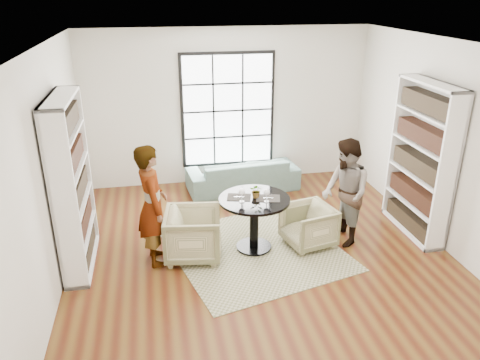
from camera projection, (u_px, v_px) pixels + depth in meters
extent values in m
plane|color=brown|center=(261.00, 255.00, 6.89)|extent=(6.00, 6.00, 0.00)
plane|color=silver|center=(228.00, 107.00, 9.04)|extent=(5.50, 0.00, 5.50)
plane|color=silver|center=(50.00, 173.00, 5.85)|extent=(0.00, 6.00, 6.00)
plane|color=silver|center=(447.00, 147.00, 6.79)|extent=(0.00, 6.00, 6.00)
plane|color=silver|center=(354.00, 290.00, 3.60)|extent=(5.50, 0.00, 5.50)
plane|color=white|center=(266.00, 45.00, 5.75)|extent=(6.00, 6.00, 0.00)
cube|color=black|center=(228.00, 110.00, 9.04)|extent=(1.82, 0.06, 2.22)
cube|color=white|center=(228.00, 111.00, 9.01)|extent=(1.70, 0.02, 2.10)
cube|color=tan|center=(256.00, 250.00, 7.01)|extent=(2.85, 2.85, 0.01)
cylinder|color=black|center=(254.00, 247.00, 7.07)|extent=(0.53, 0.53, 0.04)
cylinder|color=black|center=(254.00, 224.00, 6.93)|extent=(0.13, 0.13, 0.75)
cylinder|color=black|center=(254.00, 200.00, 6.77)|extent=(1.04, 1.04, 0.04)
imported|color=gray|center=(243.00, 174.00, 9.03)|extent=(2.18, 1.04, 0.62)
imported|color=tan|center=(194.00, 234.00, 6.72)|extent=(0.90, 0.88, 0.73)
imported|color=tan|center=(308.00, 226.00, 7.06)|extent=(0.84, 0.82, 0.64)
imported|color=gray|center=(152.00, 205.00, 6.43)|extent=(0.50, 0.69, 1.75)
imported|color=gray|center=(345.00, 193.00, 6.96)|extent=(0.64, 0.81, 1.64)
cube|color=black|center=(239.00, 197.00, 6.79)|extent=(0.39, 0.33, 0.01)
cube|color=black|center=(268.00, 198.00, 6.76)|extent=(0.39, 0.33, 0.01)
cylinder|color=silver|center=(242.00, 202.00, 6.65)|extent=(0.07, 0.07, 0.01)
cylinder|color=silver|center=(242.00, 198.00, 6.63)|extent=(0.01, 0.01, 0.12)
sphere|color=maroon|center=(242.00, 192.00, 6.59)|extent=(0.09, 0.09, 0.09)
ellipsoid|color=white|center=(242.00, 192.00, 6.59)|extent=(0.09, 0.09, 0.10)
cylinder|color=silver|center=(267.00, 202.00, 6.65)|extent=(0.07, 0.07, 0.01)
cylinder|color=silver|center=(267.00, 198.00, 6.63)|extent=(0.01, 0.01, 0.11)
sphere|color=maroon|center=(267.00, 192.00, 6.60)|extent=(0.09, 0.09, 0.09)
ellipsoid|color=white|center=(267.00, 192.00, 6.60)|extent=(0.09, 0.09, 0.10)
imported|color=gray|center=(257.00, 191.00, 6.76)|extent=(0.23, 0.21, 0.21)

